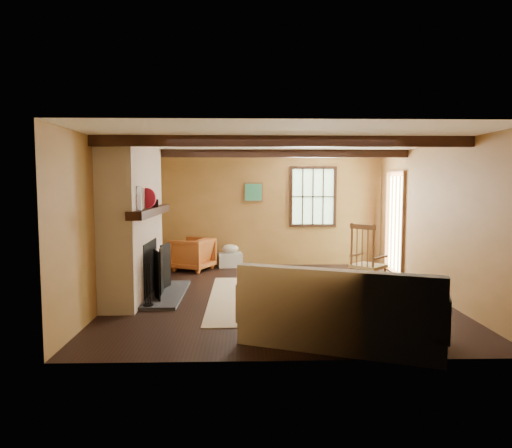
{
  "coord_description": "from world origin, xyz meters",
  "views": [
    {
      "loc": [
        -0.52,
        -7.19,
        1.77
      ],
      "look_at": [
        -0.31,
        0.4,
        1.11
      ],
      "focal_mm": 32.0,
      "sensor_mm": 36.0,
      "label": 1
    }
  ],
  "objects_px": {
    "sofa": "(342,315)",
    "armchair": "(193,254)",
    "rocking_chair": "(367,264)",
    "laundry_basket": "(230,260)",
    "fireplace": "(135,227)"
  },
  "relations": [
    {
      "from": "fireplace",
      "to": "laundry_basket",
      "type": "xyz_separation_m",
      "value": [
        1.42,
        2.53,
        -0.95
      ]
    },
    {
      "from": "sofa",
      "to": "armchair",
      "type": "xyz_separation_m",
      "value": [
        -2.15,
        4.4,
        0.02
      ]
    },
    {
      "from": "sofa",
      "to": "armchair",
      "type": "distance_m",
      "value": 4.89
    },
    {
      "from": "sofa",
      "to": "laundry_basket",
      "type": "distance_m",
      "value": 4.98
    },
    {
      "from": "fireplace",
      "to": "armchair",
      "type": "height_order",
      "value": "fireplace"
    },
    {
      "from": "fireplace",
      "to": "armchair",
      "type": "distance_m",
      "value": 2.38
    },
    {
      "from": "laundry_basket",
      "to": "rocking_chair",
      "type": "bearing_deg",
      "value": -46.89
    },
    {
      "from": "rocking_chair",
      "to": "sofa",
      "type": "relative_size",
      "value": 0.48
    },
    {
      "from": "rocking_chair",
      "to": "laundry_basket",
      "type": "distance_m",
      "value": 3.37
    },
    {
      "from": "fireplace",
      "to": "sofa",
      "type": "height_order",
      "value": "fireplace"
    },
    {
      "from": "rocking_chair",
      "to": "sofa",
      "type": "distance_m",
      "value": 2.5
    },
    {
      "from": "sofa",
      "to": "fireplace",
      "type": "bearing_deg",
      "value": 162.78
    },
    {
      "from": "sofa",
      "to": "armchair",
      "type": "relative_size",
      "value": 3.24
    },
    {
      "from": "rocking_chair",
      "to": "armchair",
      "type": "distance_m",
      "value": 3.7
    },
    {
      "from": "fireplace",
      "to": "rocking_chair",
      "type": "xyz_separation_m",
      "value": [
        3.71,
        0.08,
        -0.62
      ]
    }
  ]
}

